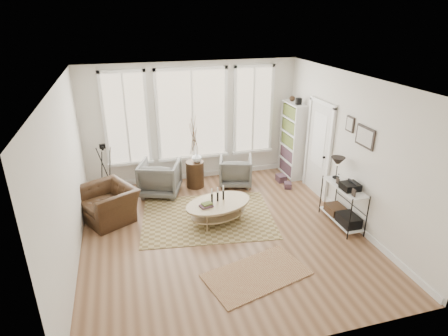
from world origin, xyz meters
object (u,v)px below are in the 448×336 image
object	(u,v)px
bookcase	(292,140)
armchair_right	(236,171)
side_table	(194,153)
armchair_left	(160,178)
coffee_table	(218,207)
accent_chair	(108,203)
low_shelf	(343,201)

from	to	relation	value
bookcase	armchair_right	size ratio (longest dim) A/B	2.62
bookcase	side_table	distance (m)	2.52
bookcase	armchair_left	size ratio (longest dim) A/B	2.31
coffee_table	armchair_left	distance (m)	1.85
accent_chair	armchair_left	bearing A→B (deg)	97.76
bookcase	accent_chair	size ratio (longest dim) A/B	1.92
bookcase	armchair_right	xyz separation A→B (m)	(-1.54, -0.18, -0.60)
low_shelf	coffee_table	size ratio (longest dim) A/B	0.83
bookcase	low_shelf	xyz separation A→B (m)	(-0.06, -2.52, -0.44)
accent_chair	coffee_table	bearing A→B (deg)	42.36
bookcase	armchair_left	world-z (taller)	bookcase
low_shelf	coffee_table	world-z (taller)	low_shelf
side_table	armchair_right	bearing A→B (deg)	-8.75
armchair_left	accent_chair	xyz separation A→B (m)	(-1.16, -0.86, -0.06)
bookcase	accent_chair	world-z (taller)	bookcase
coffee_table	side_table	xyz separation A→B (m)	(-0.12, 1.75, 0.52)
armchair_left	accent_chair	distance (m)	1.44
accent_chair	armchair_right	bearing A→B (deg)	77.54
low_shelf	accent_chair	distance (m)	4.70
armchair_left	armchair_right	world-z (taller)	armchair_left
low_shelf	accent_chair	size ratio (longest dim) A/B	1.21
armchair_right	accent_chair	size ratio (longest dim) A/B	0.73
low_shelf	armchair_left	world-z (taller)	low_shelf
coffee_table	armchair_right	world-z (taller)	armchair_right
bookcase	coffee_table	size ratio (longest dim) A/B	1.31
low_shelf	side_table	world-z (taller)	side_table
armchair_left	bookcase	bearing A→B (deg)	-156.84
armchair_right	coffee_table	bearing A→B (deg)	79.05
armchair_left	side_table	distance (m)	0.98
armchair_left	armchair_right	xyz separation A→B (m)	(1.83, 0.02, -0.05)
low_shelf	side_table	xyz separation A→B (m)	(-2.46, 2.49, 0.35)
bookcase	side_table	bearing A→B (deg)	-179.29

